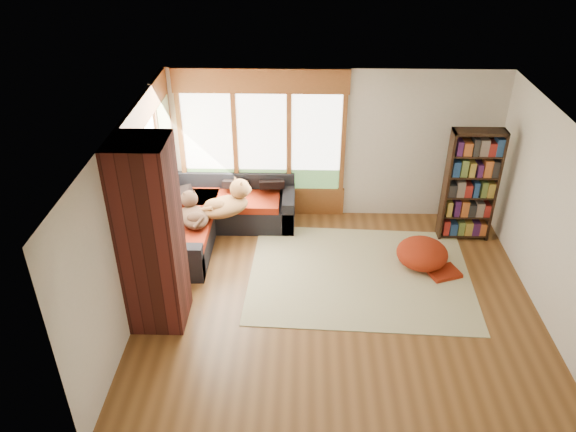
% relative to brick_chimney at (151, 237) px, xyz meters
% --- Properties ---
extents(floor, '(5.50, 5.50, 0.00)m').
position_rel_brick_chimney_xyz_m(floor, '(2.40, 0.35, -1.30)').
color(floor, brown).
rests_on(floor, ground).
extents(ceiling, '(5.50, 5.50, 0.00)m').
position_rel_brick_chimney_xyz_m(ceiling, '(2.40, 0.35, 1.30)').
color(ceiling, white).
extents(wall_back, '(5.50, 0.04, 2.60)m').
position_rel_brick_chimney_xyz_m(wall_back, '(2.40, 2.85, 0.00)').
color(wall_back, silver).
rests_on(wall_back, ground).
extents(wall_front, '(5.50, 0.04, 2.60)m').
position_rel_brick_chimney_xyz_m(wall_front, '(2.40, -2.15, 0.00)').
color(wall_front, silver).
rests_on(wall_front, ground).
extents(wall_left, '(0.04, 5.00, 2.60)m').
position_rel_brick_chimney_xyz_m(wall_left, '(-0.35, 0.35, 0.00)').
color(wall_left, silver).
rests_on(wall_left, ground).
extents(wall_right, '(0.04, 5.00, 2.60)m').
position_rel_brick_chimney_xyz_m(wall_right, '(5.15, 0.35, 0.00)').
color(wall_right, silver).
rests_on(wall_right, ground).
extents(windows_back, '(2.82, 0.10, 1.90)m').
position_rel_brick_chimney_xyz_m(windows_back, '(1.20, 2.82, 0.05)').
color(windows_back, brown).
rests_on(windows_back, wall_back).
extents(windows_left, '(0.10, 2.62, 1.90)m').
position_rel_brick_chimney_xyz_m(windows_left, '(-0.32, 1.55, 0.05)').
color(windows_left, brown).
rests_on(windows_left, wall_left).
extents(roller_blind, '(0.03, 0.72, 0.90)m').
position_rel_brick_chimney_xyz_m(roller_blind, '(-0.29, 2.38, 0.45)').
color(roller_blind, '#929F6F').
rests_on(roller_blind, wall_left).
extents(brick_chimney, '(0.70, 0.70, 2.60)m').
position_rel_brick_chimney_xyz_m(brick_chimney, '(0.00, 0.00, 0.00)').
color(brick_chimney, '#471914').
rests_on(brick_chimney, ground).
extents(sectional_sofa, '(2.20, 2.20, 0.80)m').
position_rel_brick_chimney_xyz_m(sectional_sofa, '(0.45, 2.05, -1.00)').
color(sectional_sofa, black).
rests_on(sectional_sofa, ground).
extents(area_rug, '(3.40, 2.66, 0.01)m').
position_rel_brick_chimney_xyz_m(area_rug, '(2.76, 1.03, -1.29)').
color(area_rug, '#EBE7C2').
rests_on(area_rug, ground).
extents(bookshelf, '(0.81, 0.27, 1.89)m').
position_rel_brick_chimney_xyz_m(bookshelf, '(4.54, 2.14, -0.35)').
color(bookshelf, black).
rests_on(bookshelf, ground).
extents(pouf, '(0.84, 0.84, 0.42)m').
position_rel_brick_chimney_xyz_m(pouf, '(3.72, 1.31, -1.08)').
color(pouf, '#992209').
rests_on(pouf, area_rug).
extents(dog_tan, '(0.94, 0.89, 0.46)m').
position_rel_brick_chimney_xyz_m(dog_tan, '(0.71, 1.90, -0.53)').
color(dog_tan, brown).
rests_on(dog_tan, sectional_sofa).
extents(dog_brindle, '(0.66, 0.79, 0.39)m').
position_rel_brick_chimney_xyz_m(dog_brindle, '(0.19, 1.62, -0.57)').
color(dog_brindle, black).
rests_on(dog_brindle, sectional_sofa).
extents(throw_pillows, '(1.98, 1.68, 0.45)m').
position_rel_brick_chimney_xyz_m(throw_pillows, '(0.53, 2.10, -0.54)').
color(throw_pillows, black).
rests_on(throw_pillows, sectional_sofa).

